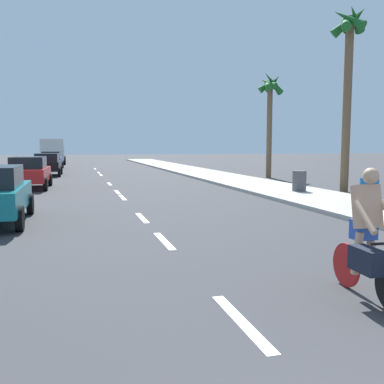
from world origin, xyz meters
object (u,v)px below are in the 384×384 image
at_px(trash_bin_near, 369,192).
at_px(trash_bin_far, 299,181).
at_px(delivery_truck, 53,151).
at_px(parked_car_red, 29,172).
at_px(palm_tree_far, 270,99).
at_px(cyclist, 367,240).
at_px(parked_car_blue, 52,160).
at_px(parked_car_black, 47,164).
at_px(palm_tree_mid, 349,56).

xyz_separation_m(trash_bin_near, trash_bin_far, (0.06, 4.71, -0.01)).
height_order(delivery_truck, trash_bin_far, delivery_truck).
height_order(parked_car_red, trash_bin_far, parked_car_red).
height_order(palm_tree_far, trash_bin_near, palm_tree_far).
xyz_separation_m(cyclist, trash_bin_near, (5.58, 7.24, -0.24)).
height_order(parked_car_blue, palm_tree_far, palm_tree_far).
height_order(cyclist, trash_bin_far, cyclist).
bearing_deg(parked_car_black, palm_tree_far, -21.08).
relative_size(parked_car_red, trash_bin_far, 4.72).
height_order(parked_car_red, palm_tree_mid, palm_tree_mid).
bearing_deg(trash_bin_far, palm_tree_mid, 5.27).
xyz_separation_m(parked_car_red, trash_bin_near, (11.52, -10.44, -0.24)).
bearing_deg(cyclist, trash_bin_near, -124.80).
bearing_deg(parked_car_blue, delivery_truck, 93.82).
relative_size(palm_tree_mid, trash_bin_near, 9.15).
relative_size(cyclist, palm_tree_far, 0.27).
bearing_deg(parked_car_blue, cyclist, -78.91).
bearing_deg(parked_car_black, cyclist, -77.15).
distance_m(parked_car_red, parked_car_blue, 18.23).
xyz_separation_m(palm_tree_far, trash_bin_near, (-2.98, -14.00, -4.52)).
bearing_deg(palm_tree_mid, parked_car_black, 132.49).
bearing_deg(delivery_truck, parked_car_blue, -88.84).
distance_m(cyclist, trash_bin_near, 9.14).
height_order(palm_tree_mid, palm_tree_far, palm_tree_mid).
bearing_deg(parked_car_red, palm_tree_far, 15.58).
bearing_deg(cyclist, palm_tree_far, -109.14).
height_order(parked_car_blue, trash_bin_far, parked_car_blue).
xyz_separation_m(parked_car_red, delivery_truck, (-0.04, 28.44, 0.67)).
xyz_separation_m(parked_car_black, delivery_truck, (-0.40, 19.08, 0.67)).
bearing_deg(parked_car_black, parked_car_red, -91.04).
xyz_separation_m(cyclist, delivery_truck, (-5.98, 46.12, 0.67)).
xyz_separation_m(parked_car_black, palm_tree_mid, (13.61, -14.86, 5.19)).
distance_m(cyclist, palm_tree_mid, 15.48).
distance_m(parked_car_red, trash_bin_far, 12.92).
bearing_deg(palm_tree_far, trash_bin_near, -102.00).
xyz_separation_m(cyclist, palm_tree_far, (8.55, 21.24, 4.29)).
bearing_deg(palm_tree_mid, trash_bin_near, -116.44).
xyz_separation_m(cyclist, parked_car_blue, (-5.68, 35.91, 0.01)).
height_order(parked_car_blue, trash_bin_near, parked_car_blue).
relative_size(parked_car_red, trash_bin_near, 4.57).
bearing_deg(parked_car_red, parked_car_black, 89.54).
distance_m(delivery_truck, palm_tree_far, 29.04).
bearing_deg(delivery_truck, trash_bin_far, -71.77).
relative_size(parked_car_blue, palm_tree_mid, 0.49).
height_order(parked_car_red, parked_car_blue, same).
distance_m(parked_car_red, parked_car_black, 9.36).
xyz_separation_m(delivery_truck, trash_bin_far, (11.62, -34.16, -0.92)).
bearing_deg(palm_tree_mid, trash_bin_far, -174.73).
distance_m(cyclist, parked_car_red, 18.65).
bearing_deg(trash_bin_near, cyclist, -127.59).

